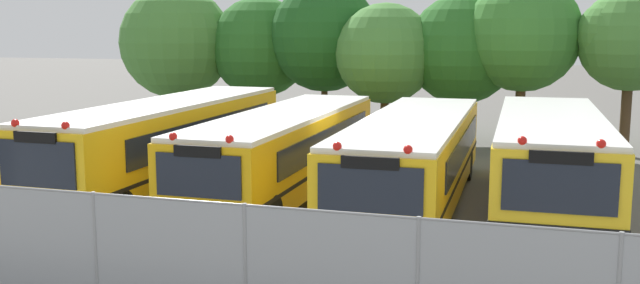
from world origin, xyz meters
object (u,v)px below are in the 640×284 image
school_bus_3 (549,160)px  tree_3 (386,51)px  school_bus_2 (414,157)px  school_bus_1 (286,150)px  tree_0 (178,41)px  tree_5 (526,34)px  tree_2 (325,35)px  tree_6 (626,39)px  tree_4 (461,50)px  tree_1 (263,49)px  school_bus_0 (169,141)px

school_bus_3 → tree_3: tree_3 is taller
school_bus_2 → tree_3: bearing=-75.1°
school_bus_1 → tree_0: size_ratio=1.66×
tree_3 → tree_5: 5.48m
school_bus_3 → tree_3: 12.09m
tree_2 → tree_6: bearing=-8.3°
school_bus_1 → tree_5: (6.19, 10.28, 3.15)m
tree_0 → tree_4: tree_0 is taller
tree_1 → tree_5: 11.71m
school_bus_2 → tree_2: bearing=-63.9°
school_bus_2 → tree_4: 11.18m
tree_2 → tree_1: bearing=169.8°
tree_1 → tree_5: size_ratio=0.92×
tree_4 → tree_5: tree_5 is taller
school_bus_0 → tree_2: bearing=-95.9°
school_bus_1 → school_bus_3: 7.06m
tree_0 → tree_5: tree_5 is taller
school_bus_3 → tree_5: 10.67m
tree_3 → tree_4: 3.01m
tree_0 → tree_1: tree_0 is taller
school_bus_0 → school_bus_3: size_ratio=1.14×
tree_2 → tree_3: (2.99, -1.37, -0.65)m
tree_5 → tree_6: bearing=-8.2°
school_bus_0 → school_bus_2: 7.16m
tree_5 → tree_0: bearing=176.6°
school_bus_0 → school_bus_1: 3.54m
school_bus_1 → tree_0: (-9.19, 11.19, 2.81)m
tree_0 → tree_4: size_ratio=1.09×
tree_4 → tree_5: (2.49, -0.54, 0.64)m
school_bus_2 → tree_3: tree_3 is taller
school_bus_2 → tree_1: 15.31m
tree_2 → school_bus_2: bearing=-63.2°
tree_4 → school_bus_1: bearing=-108.8°
school_bus_3 → tree_2: 15.03m
tree_1 → tree_6: size_ratio=0.99×
school_bus_1 → tree_5: bearing=-121.1°
tree_1 → tree_5: bearing=-8.8°
tree_0 → tree_5: (15.37, -0.91, 0.34)m
school_bus_0 → tree_4: size_ratio=1.91×
school_bus_3 → tree_0: (-16.25, 11.09, 2.74)m
school_bus_2 → school_bus_0: bearing=0.5°
school_bus_0 → school_bus_1: (3.53, 0.23, -0.11)m
school_bus_2 → school_bus_3: bearing=-177.9°
school_bus_3 → tree_6: bearing=-106.5°
school_bus_1 → school_bus_2: bearing=178.8°
school_bus_2 → tree_5: (2.56, 10.36, 3.15)m
tree_3 → tree_4: (2.93, 0.68, 0.08)m
school_bus_3 → tree_1: 17.42m
tree_1 → tree_0: bearing=-167.0°
school_bus_1 → school_bus_3: size_ratio=1.09×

